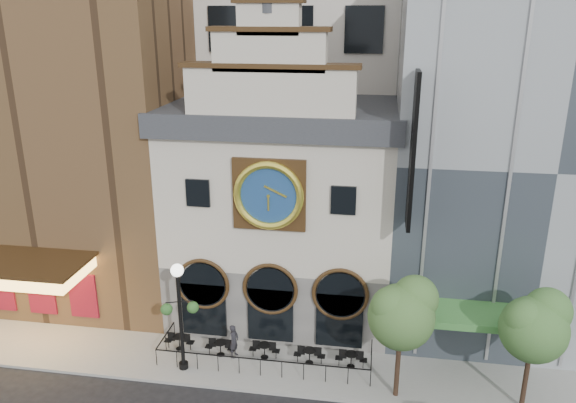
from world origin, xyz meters
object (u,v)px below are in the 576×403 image
at_px(bistro_1, 220,347).
at_px(tree_left, 403,312).
at_px(bistro_4, 351,359).
at_px(tree_right, 535,324).
at_px(bistro_3, 309,355).
at_px(bistro_2, 264,350).
at_px(bistro_0, 179,341).
at_px(pedestrian, 234,341).
at_px(lamppost, 180,305).

bearing_deg(bistro_1, tree_left, -11.13).
relative_size(bistro_4, tree_left, 0.27).
xyz_separation_m(bistro_1, tree_right, (14.45, -1.74, 3.75)).
relative_size(bistro_3, tree_right, 0.27).
bearing_deg(tree_left, bistro_2, 164.08).
height_order(bistro_0, bistro_1, same).
bearing_deg(bistro_4, bistro_3, 179.93).
height_order(pedestrian, lamppost, lamppost).
relative_size(bistro_0, lamppost, 0.28).
bearing_deg(lamppost, bistro_4, -8.37).
height_order(bistro_4, lamppost, lamppost).
xyz_separation_m(bistro_1, bistro_3, (4.61, 0.04, 0.00)).
bearing_deg(bistro_4, tree_left, -39.03).
bearing_deg(bistro_3, tree_right, -10.25).
distance_m(lamppost, tree_right, 15.99).
relative_size(bistro_0, pedestrian, 0.89).
distance_m(bistro_0, bistro_4, 8.97).
bearing_deg(bistro_1, tree_right, -6.86).
distance_m(pedestrian, lamppost, 3.71).
relative_size(bistro_1, bistro_4, 1.00).
height_order(bistro_2, tree_left, tree_left).
height_order(bistro_2, lamppost, lamppost).
xyz_separation_m(bistro_3, pedestrian, (-3.88, -0.02, 0.43)).
distance_m(bistro_0, bistro_2, 4.56).
relative_size(bistro_2, pedestrian, 0.89).
height_order(bistro_3, bistro_4, same).
xyz_separation_m(bistro_0, lamppost, (0.77, -1.57, 3.04)).
distance_m(bistro_1, tree_right, 15.03).
bearing_deg(bistro_2, bistro_3, -2.35).
height_order(bistro_0, tree_left, tree_left).
height_order(bistro_0, bistro_3, same).
bearing_deg(tree_right, pedestrian, 172.71).
xyz_separation_m(bistro_3, lamppost, (-6.12, -1.42, 3.04)).
bearing_deg(bistro_0, bistro_4, -0.99).
height_order(tree_left, tree_right, tree_left).
xyz_separation_m(bistro_4, tree_right, (7.76, -1.78, 3.75)).
xyz_separation_m(bistro_0, pedestrian, (3.00, -0.18, 0.43)).
bearing_deg(pedestrian, lamppost, 134.86).
relative_size(bistro_4, tree_right, 0.27).
relative_size(bistro_2, bistro_3, 1.00).
bearing_deg(pedestrian, bistro_1, 104.38).
xyz_separation_m(bistro_0, tree_right, (16.73, -1.93, 3.75)).
bearing_deg(lamppost, bistro_3, -5.10).
xyz_separation_m(bistro_0, bistro_1, (2.28, -0.19, 0.00)).
height_order(lamppost, tree_left, tree_left).
relative_size(pedestrian, lamppost, 0.31).
xyz_separation_m(lamppost, tree_right, (15.97, -0.36, 0.71)).
height_order(bistro_2, tree_right, tree_right).
height_order(bistro_0, pedestrian, pedestrian).
height_order(bistro_1, bistro_4, same).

